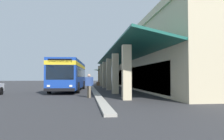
{
  "coord_description": "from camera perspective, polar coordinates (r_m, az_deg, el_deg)",
  "views": [
    {
      "loc": [
        26.45,
        3.13,
        1.47
      ],
      "look_at": [
        7.57,
        5.59,
        2.12
      ],
      "focal_mm": 33.06,
      "sensor_mm": 36.0,
      "label": 1
    }
  ],
  "objects": [
    {
      "name": "ground",
      "position": [
        26.94,
        3.01,
        -5.09
      ],
      "size": [
        120.0,
        120.0,
        0.0
      ],
      "primitive_type": "plane",
      "color": "#2D2D30"
    },
    {
      "name": "curb_strip",
      "position": [
        25.68,
        -5.36,
        -5.11
      ],
      "size": [
        36.26,
        0.5,
        0.12
      ],
      "primitive_type": "cube",
      "color": "#9E998E",
      "rests_on": "ground"
    },
    {
      "name": "plaza_building",
      "position": [
        27.79,
        14.92,
        2.33
      ],
      "size": [
        30.52,
        13.47,
        7.04
      ],
      "color": "#C6B793",
      "rests_on": "ground"
    },
    {
      "name": "transit_bus",
      "position": [
        22.7,
        -11.65,
        -0.96
      ],
      "size": [
        11.35,
        3.31,
        3.34
      ],
      "color": "#193D9E",
      "rests_on": "ground"
    },
    {
      "name": "pedestrian",
      "position": [
        14.82,
        -6.38,
        -3.95
      ],
      "size": [
        0.4,
        0.61,
        1.69
      ],
      "color": "#726651",
      "rests_on": "ground"
    },
    {
      "name": "potted_palm",
      "position": [
        35.71,
        -3.72,
        -3.08
      ],
      "size": [
        1.45,
        1.75,
        2.86
      ],
      "color": "brown",
      "rests_on": "ground"
    }
  ]
}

